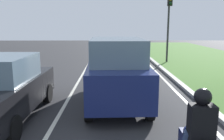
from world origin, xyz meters
TOP-DOWN VIEW (x-y plane):
  - ground_plane at (0.00, 14.00)m, footprint 60.00×60.00m
  - lane_line_center at (-0.70, 14.00)m, footprint 0.12×32.00m
  - lane_line_right_edge at (3.60, 14.00)m, footprint 0.12×32.00m
  - curb_right at (4.10, 14.00)m, footprint 0.24×48.00m
  - car_suv_ahead at (1.08, 8.94)m, footprint 2.09×4.56m
  - car_sedan_left_lane at (-2.21, 7.65)m, footprint 1.88×4.32m
  - rider_person at (2.33, 4.60)m, footprint 0.51×0.41m
  - traffic_light_near_right at (5.03, 17.95)m, footprint 0.32×0.50m

SIDE VIEW (x-z plane):
  - ground_plane at x=0.00m, z-range 0.00..0.00m
  - lane_line_center at x=-0.70m, z-range 0.00..0.01m
  - lane_line_right_edge at x=3.60m, z-range 0.00..0.01m
  - curb_right at x=4.10m, z-range 0.00..0.12m
  - car_sedan_left_lane at x=-2.21m, z-range -0.01..1.85m
  - car_suv_ahead at x=1.08m, z-range 0.03..2.31m
  - rider_person at x=2.33m, z-range 0.61..1.77m
  - traffic_light_near_right at x=5.03m, z-range 0.88..6.15m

